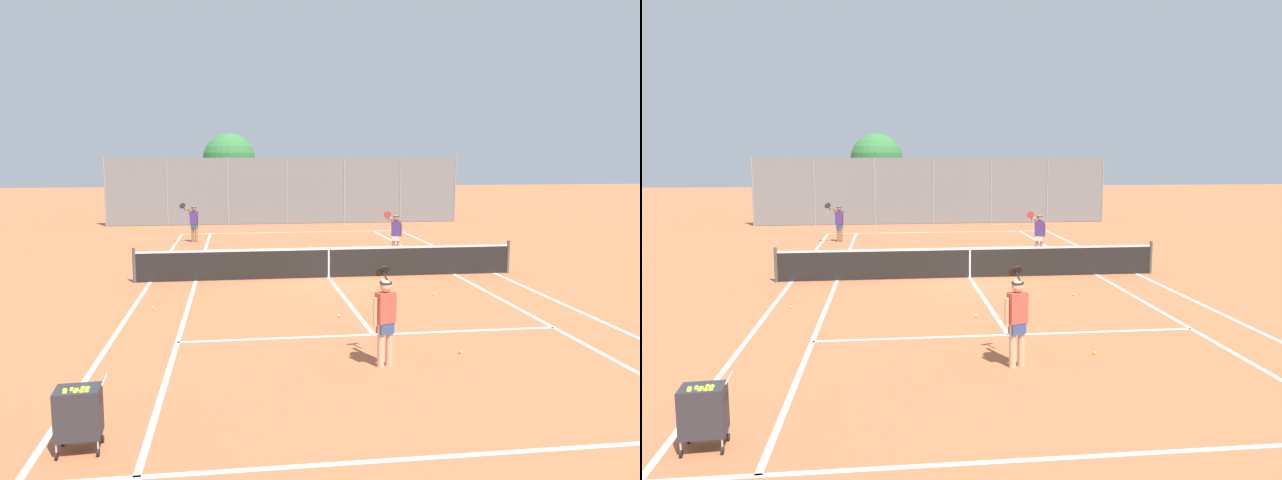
{
  "view_description": "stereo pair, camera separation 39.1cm",
  "coord_description": "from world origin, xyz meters",
  "views": [
    {
      "loc": [
        -2.91,
        -19.13,
        3.82
      ],
      "look_at": [
        -0.07,
        1.5,
        1.0
      ],
      "focal_mm": 35.0,
      "sensor_mm": 36.0,
      "label": 1
    },
    {
      "loc": [
        -2.52,
        -19.18,
        3.82
      ],
      "look_at": [
        -0.07,
        1.5,
        1.0
      ],
      "focal_mm": 35.0,
      "sensor_mm": 36.0,
      "label": 2
    }
  ],
  "objects": [
    {
      "name": "loose_tennis_ball_2",
      "position": [
        -0.48,
        -4.85,
        0.03
      ],
      "size": [
        0.07,
        0.07,
        0.07
      ],
      "primitive_type": "sphere",
      "color": "#D1DB33",
      "rests_on": "ground"
    },
    {
      "name": "tree_behind_left",
      "position": [
        -3.04,
        18.7,
        3.49
      ],
      "size": [
        3.15,
        3.11,
        5.15
      ],
      "color": "brown",
      "rests_on": "ground"
    },
    {
      "name": "player_far_right",
      "position": [
        3.13,
        3.65,
        0.93
      ],
      "size": [
        0.85,
        0.68,
        1.77
      ],
      "color": "tan",
      "rests_on": "ground"
    },
    {
      "name": "player_far_left",
      "position": [
        -4.71,
        8.86,
        0.93
      ],
      "size": [
        0.87,
        0.66,
        1.77
      ],
      "color": "#936B4C",
      "rests_on": "ground"
    },
    {
      "name": "ground_plane",
      "position": [
        0.0,
        0.0,
        0.0
      ],
      "size": [
        120.0,
        120.0,
        0.0
      ],
      "primitive_type": "plane",
      "color": "#BC663D"
    },
    {
      "name": "loose_tennis_ball_1",
      "position": [
        -2.24,
        6.33,
        0.03
      ],
      "size": [
        0.07,
        0.07,
        0.07
      ],
      "primitive_type": "sphere",
      "color": "#D1DB33",
      "rests_on": "ground"
    },
    {
      "name": "court_line_markings",
      "position": [
        0.0,
        0.0,
        0.0
      ],
      "size": [
        11.1,
        23.9,
        0.01
      ],
      "color": "white",
      "rests_on": "ground"
    },
    {
      "name": "back_fence",
      "position": [
        0.0,
        15.85,
        1.87
      ],
      "size": [
        19.79,
        0.08,
        3.73
      ],
      "color": "gray",
      "rests_on": "ground"
    },
    {
      "name": "player_near_side",
      "position": [
        -0.24,
        -8.4,
        0.93
      ],
      "size": [
        0.49,
        0.86,
        1.77
      ],
      "color": "#D8A884",
      "rests_on": "ground"
    },
    {
      "name": "loose_tennis_ball_0",
      "position": [
        1.99,
        6.28,
        0.03
      ],
      "size": [
        0.07,
        0.07,
        0.07
      ],
      "primitive_type": "sphere",
      "color": "#D1DB33",
      "rests_on": "ground"
    },
    {
      "name": "loose_tennis_ball_5",
      "position": [
        1.4,
        -7.9,
        0.03
      ],
      "size": [
        0.07,
        0.07,
        0.07
      ],
      "primitive_type": "sphere",
      "color": "#D1DB33",
      "rests_on": "ground"
    },
    {
      "name": "tennis_net",
      "position": [
        0.0,
        0.0,
        0.51
      ],
      "size": [
        12.0,
        0.1,
        1.07
      ],
      "color": "#474C47",
      "rests_on": "ground"
    },
    {
      "name": "loose_tennis_ball_4",
      "position": [
        -4.99,
        -3.45,
        0.03
      ],
      "size": [
        0.07,
        0.07,
        0.07
      ],
      "primitive_type": "sphere",
      "color": "#D1DB33",
      "rests_on": "ground"
    },
    {
      "name": "loose_tennis_ball_3",
      "position": [
        2.5,
        -2.86,
        0.03
      ],
      "size": [
        0.07,
        0.07,
        0.07
      ],
      "primitive_type": "sphere",
      "color": "#D1DB33",
      "rests_on": "ground"
    },
    {
      "name": "ball_cart",
      "position": [
        -4.96,
        -11.1,
        0.53
      ],
      "size": [
        0.66,
        0.53,
        0.96
      ],
      "color": "#2D2D33",
      "rests_on": "ground"
    }
  ]
}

